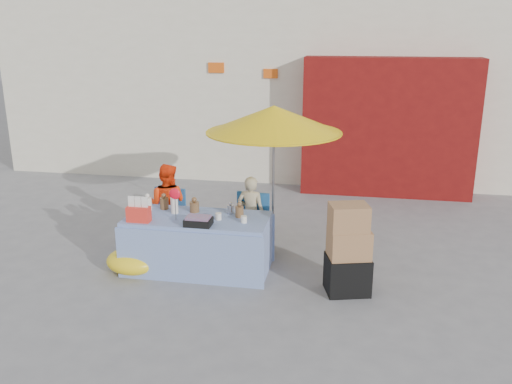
% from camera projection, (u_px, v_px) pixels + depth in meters
% --- Properties ---
extents(ground, '(80.00, 80.00, 0.00)m').
position_uv_depth(ground, '(224.00, 277.00, 7.04)').
color(ground, slate).
rests_on(ground, ground).
extents(backdrop, '(14.00, 8.00, 7.80)m').
position_uv_depth(backdrop, '(315.00, 28.00, 13.12)').
color(backdrop, silver).
rests_on(backdrop, ground).
extents(market_table, '(1.92, 0.90, 1.16)m').
position_uv_depth(market_table, '(198.00, 243.00, 7.18)').
color(market_table, '#8096CE').
rests_on(market_table, ground).
extents(chair_left, '(0.52, 0.51, 0.85)m').
position_uv_depth(chair_left, '(166.00, 230.00, 7.95)').
color(chair_left, '#215B9B').
rests_on(chair_left, ground).
extents(chair_right, '(0.52, 0.51, 0.85)m').
position_uv_depth(chair_right, '(249.00, 236.00, 7.74)').
color(chair_right, '#215B9B').
rests_on(chair_right, ground).
extents(vendor_orange, '(0.64, 0.52, 1.23)m').
position_uv_depth(vendor_orange, '(168.00, 204.00, 7.97)').
color(vendor_orange, '#FF390D').
rests_on(vendor_orange, ground).
extents(vendor_beige, '(0.43, 0.30, 1.11)m').
position_uv_depth(vendor_beige, '(251.00, 213.00, 7.78)').
color(vendor_beige, tan).
rests_on(vendor_beige, ground).
extents(umbrella, '(1.90, 1.90, 2.09)m').
position_uv_depth(umbrella, '(274.00, 120.00, 7.48)').
color(umbrella, gray).
rests_on(umbrella, ground).
extents(box_stack, '(0.60, 0.54, 1.13)m').
position_uv_depth(box_stack, '(348.00, 252.00, 6.51)').
color(box_stack, black).
rests_on(box_stack, ground).
extents(tarp_bundle, '(0.84, 0.73, 0.33)m').
position_uv_depth(tarp_bundle, '(134.00, 261.00, 7.14)').
color(tarp_bundle, yellow).
rests_on(tarp_bundle, ground).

